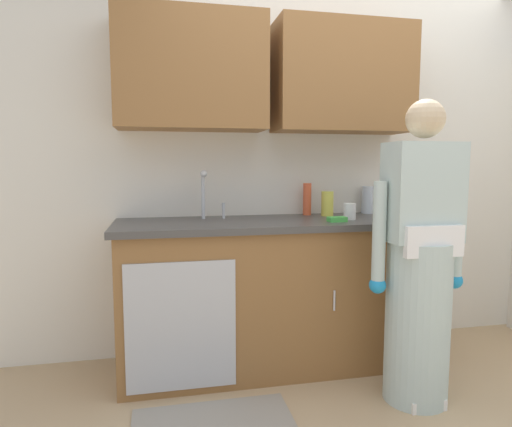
# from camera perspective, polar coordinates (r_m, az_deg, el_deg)

# --- Properties ---
(ground_plane) EXTENTS (9.00, 9.00, 0.00)m
(ground_plane) POSITION_cam_1_polar(r_m,az_deg,el_deg) (2.67, 18.95, -22.85)
(ground_plane) COLOR tan
(kitchen_wall_with_uppers) EXTENTS (4.80, 0.44, 2.70)m
(kitchen_wall_with_uppers) POSITION_cam_1_polar(r_m,az_deg,el_deg) (3.18, 8.35, 9.62)
(kitchen_wall_with_uppers) COLOR silver
(kitchen_wall_with_uppers) RESTS_ON ground
(counter_cabinet) EXTENTS (1.90, 0.62, 0.90)m
(counter_cabinet) POSITION_cam_1_polar(r_m,az_deg,el_deg) (2.89, 2.25, -10.52)
(counter_cabinet) COLOR brown
(counter_cabinet) RESTS_ON ground
(countertop) EXTENTS (1.96, 0.66, 0.04)m
(countertop) POSITION_cam_1_polar(r_m,az_deg,el_deg) (2.80, 2.35, -1.24)
(countertop) COLOR #474442
(countertop) RESTS_ON counter_cabinet
(sink) EXTENTS (0.50, 0.36, 0.35)m
(sink) POSITION_cam_1_polar(r_m,az_deg,el_deg) (2.73, -5.65, -1.32)
(sink) COLOR #B7BABF
(sink) RESTS_ON counter_cabinet
(person_at_sink) EXTENTS (0.55, 0.34, 1.62)m
(person_at_sink) POSITION_cam_1_polar(r_m,az_deg,el_deg) (2.56, 20.17, -7.53)
(person_at_sink) COLOR white
(person_at_sink) RESTS_ON ground
(bottle_water_tall) EXTENTS (0.06, 0.06, 0.22)m
(bottle_water_tall) POSITION_cam_1_polar(r_m,az_deg,el_deg) (3.08, 6.57, 1.84)
(bottle_water_tall) COLOR #E05933
(bottle_water_tall) RESTS_ON countertop
(bottle_soap) EXTENTS (0.08, 0.08, 0.17)m
(bottle_soap) POSITION_cam_1_polar(r_m,az_deg,el_deg) (3.04, 9.12, 1.25)
(bottle_soap) COLOR #D8D14C
(bottle_soap) RESTS_ON countertop
(bottle_cleaner_spray) EXTENTS (0.08, 0.08, 0.19)m
(bottle_cleaner_spray) POSITION_cam_1_polar(r_m,az_deg,el_deg) (3.26, 14.06, 1.71)
(bottle_cleaner_spray) COLOR silver
(bottle_cleaner_spray) RESTS_ON countertop
(cup_by_sink) EXTENTS (0.08, 0.08, 0.10)m
(cup_by_sink) POSITION_cam_1_polar(r_m,az_deg,el_deg) (2.87, 11.91, 0.26)
(cup_by_sink) COLOR white
(cup_by_sink) RESTS_ON countertop
(sponge) EXTENTS (0.11, 0.07, 0.03)m
(sponge) POSITION_cam_1_polar(r_m,az_deg,el_deg) (2.75, 10.34, -0.73)
(sponge) COLOR #4CBF4C
(sponge) RESTS_ON countertop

